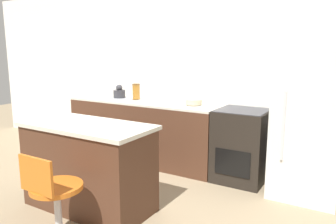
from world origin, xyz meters
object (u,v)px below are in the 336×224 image
(oven_range, at_px, (241,146))
(stool_chair, at_px, (54,202))
(refrigerator, at_px, (309,125))
(kettle, at_px, (119,93))
(mixing_bowl, at_px, (194,102))

(oven_range, xyz_separation_m, stool_chair, (-0.87, -2.19, -0.06))
(refrigerator, distance_m, kettle, 2.76)
(stool_chair, xyz_separation_m, kettle, (-1.11, 2.23, 0.60))
(oven_range, bearing_deg, mixing_bowl, 176.01)
(oven_range, bearing_deg, refrigerator, -3.26)
(oven_range, distance_m, mixing_bowl, 0.86)
(oven_range, distance_m, stool_chair, 2.35)
(refrigerator, relative_size, stool_chair, 1.99)
(refrigerator, height_order, kettle, refrigerator)
(oven_range, height_order, mixing_bowl, mixing_bowl)
(refrigerator, xyz_separation_m, stool_chair, (-1.64, -2.14, -0.43))
(kettle, bearing_deg, refrigerator, -1.93)
(refrigerator, height_order, mixing_bowl, refrigerator)
(mixing_bowl, bearing_deg, kettle, 180.00)
(kettle, relative_size, mixing_bowl, 0.92)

